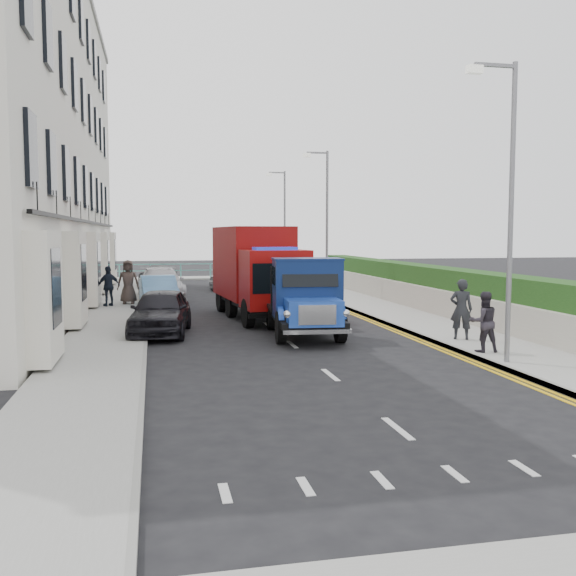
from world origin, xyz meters
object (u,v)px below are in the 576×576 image
at_px(parked_car_front, 161,312).
at_px(pedestrian_east_near, 461,309).
at_px(red_lorry, 257,269).
at_px(lamp_mid, 325,215).
at_px(lamp_far, 283,220).
at_px(bedford_lorry, 306,302).
at_px(lamp_near, 507,196).

height_order(parked_car_front, pedestrian_east_near, pedestrian_east_near).
bearing_deg(red_lorry, lamp_mid, 49.60).
relative_size(parked_car_front, pedestrian_east_near, 2.42).
distance_m(lamp_far, bedford_lorry, 21.56).
bearing_deg(parked_car_front, bedford_lorry, -14.45).
relative_size(lamp_far, red_lorry, 1.06).
relative_size(lamp_near, red_lorry, 1.06).
bearing_deg(lamp_far, lamp_near, -90.00).
xyz_separation_m(red_lorry, parked_car_front, (-3.57, -3.46, -1.09)).
relative_size(lamp_near, lamp_far, 1.00).
relative_size(lamp_mid, bedford_lorry, 1.36).
bearing_deg(lamp_mid, parked_car_front, -129.78).
xyz_separation_m(lamp_near, bedford_lorry, (-3.54, 4.93, -2.91)).
relative_size(lamp_mid, red_lorry, 1.06).
bearing_deg(lamp_far, lamp_mid, -90.00).
bearing_deg(lamp_mid, pedestrian_east_near, -87.44).
height_order(lamp_far, parked_car_front, lamp_far).
distance_m(lamp_mid, bedford_lorry, 11.98).
bearing_deg(lamp_mid, lamp_far, 90.00).
bearing_deg(lamp_near, red_lorry, 112.59).
height_order(lamp_mid, pedestrian_east_near, lamp_mid).
xyz_separation_m(lamp_mid, bedford_lorry, (-3.54, -11.07, -2.91)).
xyz_separation_m(lamp_near, red_lorry, (-4.21, 10.12, -2.20)).
distance_m(parked_car_front, pedestrian_east_near, 9.04).
distance_m(lamp_near, pedestrian_east_near, 4.43).
bearing_deg(bedford_lorry, red_lorry, 102.07).
relative_size(lamp_far, bedford_lorry, 1.36).
relative_size(bedford_lorry, red_lorry, 0.78).
xyz_separation_m(lamp_far, bedford_lorry, (-3.54, -21.07, -2.91)).
bearing_deg(parked_car_front, lamp_far, 75.80).
xyz_separation_m(lamp_far, pedestrian_east_near, (0.57, -22.80, -3.01)).
bearing_deg(lamp_mid, bedford_lorry, -107.75).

